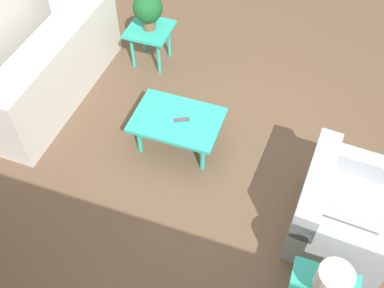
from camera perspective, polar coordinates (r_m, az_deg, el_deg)
The scene contains 8 objects.
ground_plane at distance 4.75m, azimuth 4.24°, elevation -3.13°, with size 14.00×14.00×0.00m, color brown.
sofa at distance 5.52m, azimuth -17.61°, elevation 8.67°, with size 0.86×2.16×0.86m.
armchair at distance 4.30m, azimuth 18.28°, elevation -8.09°, with size 0.90×1.05×0.76m.
coffee_table at distance 4.66m, azimuth -1.88°, elevation 2.82°, with size 0.91×0.64×0.42m.
side_table_plant at distance 5.69m, azimuth -5.36°, elevation 13.78°, with size 0.52×0.52×0.51m.
potted_plant at distance 5.49m, azimuth -5.63°, elevation 16.72°, with size 0.35×0.35×0.47m.
table_lamp at distance 3.44m, azimuth 17.33°, elevation -16.54°, with size 0.25×0.25×0.41m.
remote_control at distance 4.60m, azimuth -1.32°, elevation 3.11°, with size 0.16×0.11×0.02m.
Camera 1 is at (-0.59, 2.77, 3.81)m, focal length 42.00 mm.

